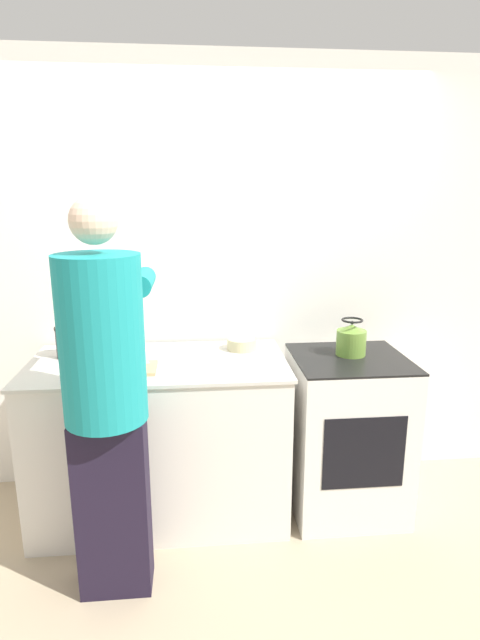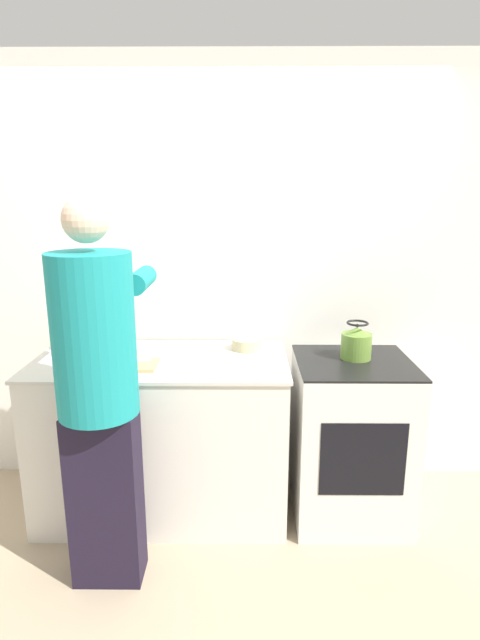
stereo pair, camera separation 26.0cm
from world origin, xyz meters
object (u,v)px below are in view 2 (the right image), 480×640
at_px(person, 99,387).
at_px(oven, 350,438).
at_px(knife, 131,361).
at_px(bowl_prep, 247,344).
at_px(cutting_board, 129,365).
at_px(kettle, 356,343).
at_px(canister_jar, 77,337).

bearing_deg(person, oven, 22.31).
height_order(knife, bowl_prep, bowl_prep).
distance_m(person, bowl_prep, 0.99).
bearing_deg(cutting_board, person, -94.76).
relative_size(cutting_board, kettle, 1.45).
height_order(oven, person, person).
distance_m(cutting_board, knife, 0.03).
bearing_deg(person, kettle, 23.97).
bearing_deg(knife, bowl_prep, 2.85).
bearing_deg(cutting_board, canister_jar, 143.99).
height_order(kettle, canister_jar, kettle).
bearing_deg(bowl_prep, kettle, -15.96).
relative_size(kettle, bowl_prep, 1.20).
bearing_deg(bowl_prep, knife, -155.70).
distance_m(oven, knife, 1.30).
height_order(person, knife, person).
distance_m(cutting_board, kettle, 1.24).
xyz_separation_m(person, knife, (0.04, 0.46, -0.04)).
relative_size(oven, cutting_board, 3.08).
bearing_deg(person, canister_jar, 114.76).
bearing_deg(bowl_prep, canister_jar, -177.04).
height_order(kettle, bowl_prep, kettle).
bearing_deg(canister_jar, oven, -6.23).
bearing_deg(person, bowl_prep, 47.95).
bearing_deg(kettle, canister_jar, 175.60).
relative_size(knife, kettle, 0.94).
relative_size(oven, knife, 4.75).
relative_size(cutting_board, bowl_prep, 1.73).
xyz_separation_m(knife, bowl_prep, (0.62, 0.28, 0.01)).
bearing_deg(canister_jar, bowl_prep, 2.96).
xyz_separation_m(oven, knife, (-1.21, -0.06, 0.48)).
relative_size(oven, bowl_prep, 5.33).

